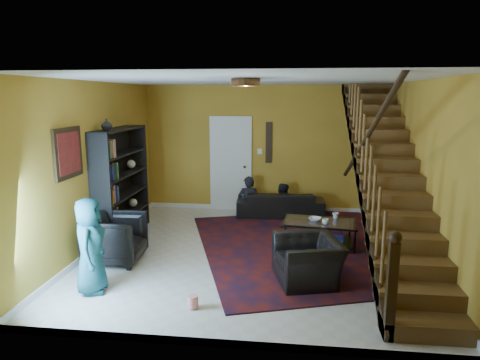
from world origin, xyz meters
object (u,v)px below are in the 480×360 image
object	(u,v)px
sofa	(280,204)
armchair_right	(308,260)
armchair_left	(116,238)
bookshelf	(122,185)
coffee_table	(319,232)

from	to	relation	value
sofa	armchair_right	world-z (taller)	armchair_right
armchair_left	armchair_right	distance (m)	2.98
bookshelf	armchair_right	world-z (taller)	bookshelf
armchair_right	coffee_table	bearing A→B (deg)	156.09
sofa	armchair_left	xyz separation A→B (m)	(-2.49, -2.92, 0.11)
bookshelf	coffee_table	world-z (taller)	bookshelf
bookshelf	armchair_left	xyz separation A→B (m)	(0.35, -1.22, -0.58)
armchair_right	coffee_table	xyz separation A→B (m)	(0.24, 1.44, -0.05)
armchair_left	coffee_table	distance (m)	3.36
sofa	armchair_right	bearing A→B (deg)	95.47
bookshelf	sofa	world-z (taller)	bookshelf
sofa	coffee_table	distance (m)	1.99
sofa	bookshelf	bearing A→B (deg)	28.39
bookshelf	coffee_table	distance (m)	3.62
coffee_table	armchair_right	bearing A→B (deg)	-99.50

